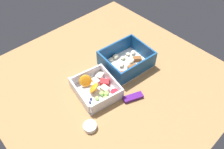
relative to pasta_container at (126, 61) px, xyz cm
name	(u,v)px	position (x,y,z in cm)	size (l,w,h in cm)	color
table_surface	(109,81)	(9.70, 0.67, -3.23)	(80.00, 80.00, 2.00)	#9E7547
pasta_container	(126,61)	(0.00, 0.00, 0.00)	(18.77, 16.14, 6.98)	white
fruit_bowl	(97,89)	(16.81, 2.17, -0.53)	(15.56, 16.69, 5.25)	white
candy_bar	(134,97)	(9.35, 12.85, -1.63)	(7.00, 2.40, 1.20)	#51197A
paper_cup_liner	(90,127)	(27.67, 11.59, -1.41)	(4.17, 4.17, 1.64)	white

